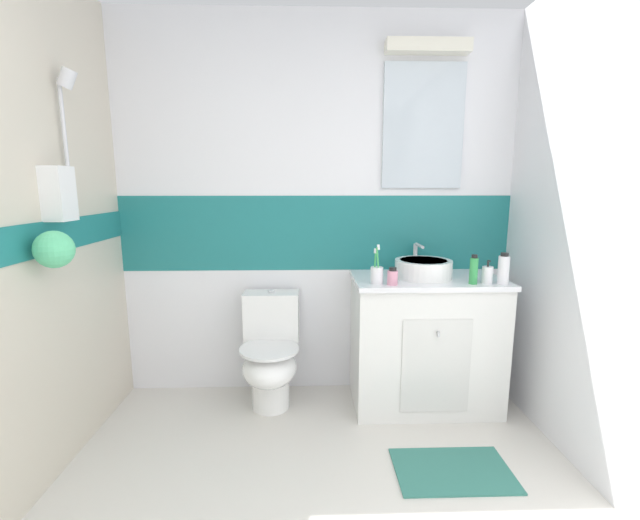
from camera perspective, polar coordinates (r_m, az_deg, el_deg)
name	(u,v)px	position (r m, az deg, el deg)	size (l,w,h in m)	color
ground_plane	(323,519)	(2.15, 0.44, -31.79)	(3.20, 3.48, 0.04)	beige
wall_back_tiled	(318,209)	(2.85, -0.25, 6.99)	(3.20, 0.20, 2.50)	white
vanity_cabinet	(424,341)	(2.83, 14.00, -10.69)	(0.93, 0.54, 0.85)	silver
sink_basin	(423,268)	(2.69, 13.85, -1.05)	(0.35, 0.40, 0.19)	white
toilet	(270,355)	(2.78, -6.77, -12.65)	(0.37, 0.50, 0.74)	white
toothbrush_cup	(377,274)	(2.47, 7.73, -1.91)	(0.07, 0.07, 0.23)	white
soap_dispenser	(487,275)	(2.64, 21.79, -1.88)	(0.06, 0.06, 0.14)	white
lotion_bottle_short	(393,277)	(2.46, 9.84, -2.27)	(0.06, 0.06, 0.10)	pink
shampoo_bottle_tall	(504,269)	(2.66, 23.69, -1.16)	(0.06, 0.06, 0.18)	white
deodorant_spray_can	(474,270)	(2.59, 20.17, -1.30)	(0.05, 0.05, 0.17)	green
bath_mat	(453,470)	(2.45, 17.59, -25.61)	(0.58, 0.36, 0.01)	#337266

